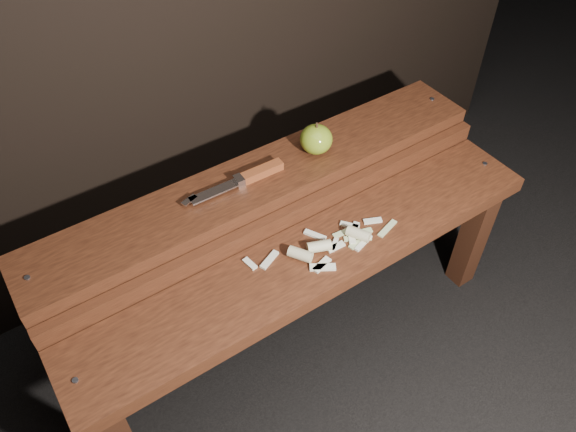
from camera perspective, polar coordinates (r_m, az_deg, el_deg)
ground at (r=1.65m, az=1.19°, el=-12.20°), size 60.00×60.00×0.00m
bench_front_tier at (r=1.33m, az=2.94°, el=-6.02°), size 1.20×0.20×0.42m
bench_rear_tier at (r=1.41m, az=-2.41°, el=1.55°), size 1.20×0.21×0.50m
apple at (r=1.40m, az=2.88°, el=7.80°), size 0.08×0.08×0.09m
knife at (r=1.33m, az=-3.89°, el=4.02°), size 0.26×0.04×0.02m
apple_scraps at (r=1.29m, az=4.33°, el=-2.85°), size 0.37×0.14×0.03m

